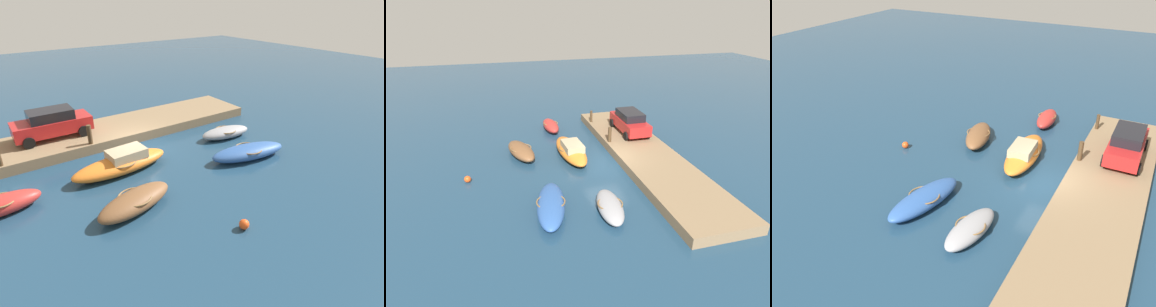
# 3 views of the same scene
# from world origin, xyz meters

# --- Properties ---
(ground_plane) EXTENTS (84.00, 84.00, 0.00)m
(ground_plane) POSITION_xyz_m (0.00, 0.00, 0.00)
(ground_plane) COLOR navy
(dock_platform) EXTENTS (18.05, 3.96, 0.59)m
(dock_platform) POSITION_xyz_m (0.00, -2.71, 0.30)
(dock_platform) COLOR #846B4C
(dock_platform) RESTS_ON ground_plane
(rowboat_grey) EXTENTS (3.41, 1.63, 0.68)m
(rowboat_grey) POSITION_xyz_m (-5.35, 1.74, 0.35)
(rowboat_grey) COLOR #939399
(rowboat_grey) RESTS_ON ground_plane
(rowboat_blue) EXTENTS (4.59, 2.24, 0.77)m
(rowboat_blue) POSITION_xyz_m (-4.50, 4.64, 0.39)
(rowboat_blue) COLOR #2D569E
(rowboat_blue) RESTS_ON ground_plane
(dinghy_red) EXTENTS (3.09, 1.26, 0.81)m
(dinghy_red) POSITION_xyz_m (7.22, 2.39, 0.41)
(dinghy_red) COLOR #B72D28
(dinghy_red) RESTS_ON ground_plane
(motorboat_orange) EXTENTS (5.14, 1.88, 1.15)m
(motorboat_orange) POSITION_xyz_m (1.78, 2.00, 0.49)
(motorboat_orange) COLOR orange
(motorboat_orange) RESTS_ON ground_plane
(rowboat_brown) EXTENTS (3.83, 2.21, 0.83)m
(rowboat_brown) POSITION_xyz_m (2.68, 5.34, 0.42)
(rowboat_brown) COLOR brown
(rowboat_brown) RESTS_ON ground_plane
(mooring_post_west) EXTENTS (0.26, 0.26, 1.09)m
(mooring_post_west) POSITION_xyz_m (2.28, -0.98, 1.14)
(mooring_post_west) COLOR #47331E
(mooring_post_west) RESTS_ON dock_platform
(mooring_post_mid_west) EXTENTS (0.20, 0.20, 0.95)m
(mooring_post_mid_west) POSITION_xyz_m (6.78, -0.98, 1.07)
(mooring_post_mid_west) COLOR #47331E
(mooring_post_mid_west) RESTS_ON dock_platform
(parked_car) EXTENTS (4.28, 1.96, 1.67)m
(parked_car) POSITION_xyz_m (3.70, -3.11, 1.46)
(parked_car) COLOR #B21E1E
(parked_car) RESTS_ON dock_platform
(marker_buoy) EXTENTS (0.40, 0.40, 0.40)m
(marker_buoy) POSITION_xyz_m (-0.17, 8.86, 0.20)
(marker_buoy) COLOR #E54C19
(marker_buoy) RESTS_ON ground_plane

